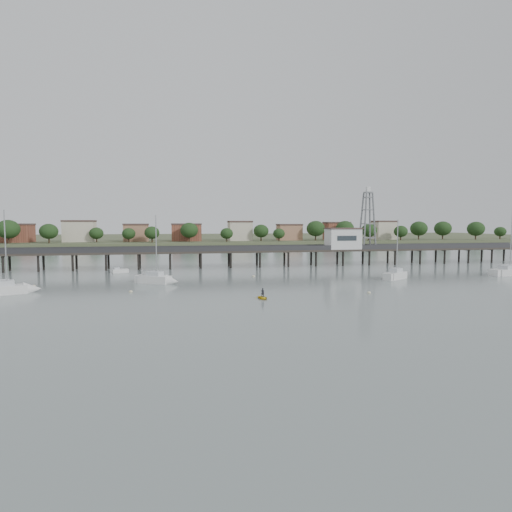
{
  "coord_description": "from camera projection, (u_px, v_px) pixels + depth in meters",
  "views": [
    {
      "loc": [
        -16.55,
        -40.53,
        10.53
      ],
      "look_at": [
        -0.59,
        42.0,
        4.0
      ],
      "focal_mm": 30.0,
      "sensor_mm": 36.0,
      "label": 1
    }
  ],
  "objects": [
    {
      "name": "sailboat_a",
      "position": [
        14.0,
        289.0,
        63.65
      ],
      "size": [
        8.21,
        5.16,
        13.13
      ],
      "rotation": [
        0.0,
        0.0,
        0.39
      ],
      "color": "white",
      "rests_on": "ground"
    },
    {
      "name": "sailboat_c",
      "position": [
        398.0,
        275.0,
        80.89
      ],
      "size": [
        6.94,
        5.6,
        11.69
      ],
      "rotation": [
        0.0,
        0.0,
        0.59
      ],
      "color": "white",
      "rests_on": "ground"
    },
    {
      "name": "pier_building",
      "position": [
        343.0,
        238.0,
        106.57
      ],
      "size": [
        8.4,
        5.4,
        5.3
      ],
      "color": "silver",
      "rests_on": "ground"
    },
    {
      "name": "white_tender",
      "position": [
        120.0,
        271.0,
        90.43
      ],
      "size": [
        3.53,
        2.29,
        1.27
      ],
      "rotation": [
        0.0,
        0.0,
        0.31
      ],
      "color": "white",
      "rests_on": "ground"
    },
    {
      "name": "sailboat_b",
      "position": [
        160.0,
        280.0,
        74.43
      ],
      "size": [
        7.55,
        5.83,
        12.5
      ],
      "rotation": [
        0.0,
        0.0,
        -0.56
      ],
      "color": "white",
      "rests_on": "ground"
    },
    {
      "name": "pier",
      "position": [
        244.0,
        251.0,
        102.06
      ],
      "size": [
        150.0,
        5.0,
        5.5
      ],
      "color": "#2D2823",
      "rests_on": "ground"
    },
    {
      "name": "lattice_tower",
      "position": [
        368.0,
        221.0,
        107.46
      ],
      "size": [
        3.2,
        3.2,
        15.5
      ],
      "color": "slate",
      "rests_on": "ground"
    },
    {
      "name": "mooring_buoys",
      "position": [
        294.0,
        282.0,
        75.97
      ],
      "size": [
        85.62,
        26.77,
        0.39
      ],
      "color": "beige",
      "rests_on": "ground"
    },
    {
      "name": "far_shore",
      "position": [
        200.0,
        238.0,
        278.13
      ],
      "size": [
        500.0,
        170.0,
        10.4
      ],
      "color": "#475133",
      "rests_on": "ground"
    },
    {
      "name": "dinghy_occupant",
      "position": [
        263.0,
        299.0,
        59.44
      ],
      "size": [
        0.73,
        1.32,
        0.3
      ],
      "primitive_type": "imported",
      "rotation": [
        0.0,
        0.0,
        2.91
      ],
      "color": "black",
      "rests_on": "ground"
    },
    {
      "name": "ground_plane",
      "position": [
        340.0,
        326.0,
        43.62
      ],
      "size": [
        500.0,
        500.0,
        0.0
      ],
      "primitive_type": "plane",
      "color": "slate",
      "rests_on": "ground"
    },
    {
      "name": "yellow_dinghy",
      "position": [
        263.0,
        299.0,
        59.44
      ],
      "size": [
        1.72,
        0.78,
        2.32
      ],
      "primitive_type": "imported",
      "rotation": [
        0.0,
        0.0,
        0.19
      ],
      "color": "yellow",
      "rests_on": "ground"
    }
  ]
}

